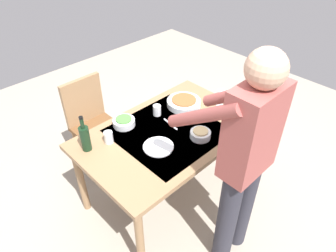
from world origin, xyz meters
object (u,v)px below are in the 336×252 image
object	(u,v)px
person_server	(244,158)
wine_bottle	(85,138)
dinner_plate_near	(158,147)
chair_near	(91,119)
wine_glass_left	(221,95)
water_cup_near_right	(109,137)
dining_table	(168,138)
water_cup_near_left	(157,110)
serving_bowl_pasta	(184,102)
side_bowl_bread	(200,134)
side_bowl_salad	(124,122)

from	to	relation	value
person_server	wine_bottle	bearing A→B (deg)	-60.81
wine_bottle	dinner_plate_near	distance (m)	0.54
chair_near	wine_glass_left	xyz separation A→B (m)	(-0.80, 0.89, 0.32)
wine_bottle	water_cup_near_right	distance (m)	0.18
water_cup_near_right	dining_table	bearing A→B (deg)	152.78
wine_bottle	water_cup_near_left	distance (m)	0.67
wine_glass_left	person_server	bearing A→B (deg)	46.61
chair_near	wine_glass_left	distance (m)	1.24
wine_glass_left	dinner_plate_near	xyz separation A→B (m)	(0.78, 0.04, -0.10)
water_cup_near_right	serving_bowl_pasta	world-z (taller)	water_cup_near_right
side_bowl_bread	wine_bottle	bearing A→B (deg)	-35.01
wine_bottle	side_bowl_bread	size ratio (longest dim) A/B	1.85
person_server	wine_glass_left	xyz separation A→B (m)	(-0.62, -0.66, -0.12)
person_server	wine_bottle	distance (m)	1.12
dining_table	side_bowl_bread	distance (m)	0.29
side_bowl_salad	person_server	bearing A→B (deg)	99.51
water_cup_near_left	side_bowl_salad	world-z (taller)	water_cup_near_left
serving_bowl_pasta	side_bowl_salad	distance (m)	0.58
side_bowl_salad	dining_table	bearing A→B (deg)	123.98
wine_glass_left	water_cup_near_left	bearing A→B (deg)	-29.31
dining_table	wine_glass_left	bearing A→B (deg)	174.56
wine_bottle	wine_glass_left	xyz separation A→B (m)	(-1.17, 0.32, -0.01)
serving_bowl_pasta	dinner_plate_near	bearing A→B (deg)	25.06
person_server	side_bowl_salad	size ratio (longest dim) A/B	9.38
person_server	wine_bottle	xyz separation A→B (m)	(0.55, -0.98, -0.11)
water_cup_near_left	side_bowl_bread	world-z (taller)	water_cup_near_left
wine_glass_left	side_bowl_salad	bearing A→B (deg)	-24.43
dining_table	wine_bottle	distance (m)	0.66
wine_bottle	side_bowl_salad	bearing A→B (deg)	-173.77
person_server	serving_bowl_pasta	xyz separation A→B (m)	(-0.39, -0.88, -0.19)
serving_bowl_pasta	dinner_plate_near	xyz separation A→B (m)	(0.54, 0.25, -0.03)
side_bowl_salad	side_bowl_bread	bearing A→B (deg)	121.68
serving_bowl_pasta	side_bowl_bread	distance (m)	0.45
person_server	serving_bowl_pasta	bearing A→B (deg)	-113.86
person_server	water_cup_near_left	xyz separation A→B (m)	(-0.12, -0.94, -0.17)
dining_table	side_bowl_bread	size ratio (longest dim) A/B	8.88
water_cup_near_left	chair_near	bearing A→B (deg)	-63.59
chair_near	water_cup_near_right	distance (m)	0.70
side_bowl_bread	water_cup_near_left	bearing A→B (deg)	-85.28
water_cup_near_left	wine_glass_left	bearing A→B (deg)	150.69
dining_table	person_server	bearing A→B (deg)	87.25
wine_bottle	serving_bowl_pasta	distance (m)	0.94
wine_glass_left	serving_bowl_pasta	bearing A→B (deg)	-42.94
chair_near	wine_glass_left	bearing A→B (deg)	132.04
water_cup_near_left	water_cup_near_right	world-z (taller)	water_cup_near_right
chair_near	water_cup_near_left	xyz separation A→B (m)	(-0.30, 0.61, 0.26)
water_cup_near_right	side_bowl_salad	world-z (taller)	water_cup_near_right
water_cup_near_right	dinner_plate_near	distance (m)	0.38
dinner_plate_near	dining_table	bearing A→B (deg)	-154.24
person_server	serving_bowl_pasta	world-z (taller)	person_server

